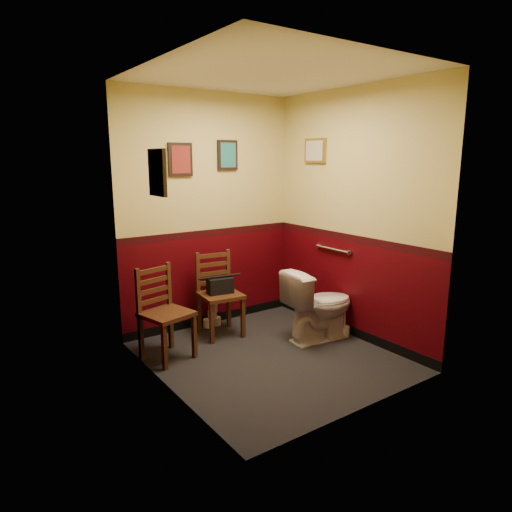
{
  "coord_description": "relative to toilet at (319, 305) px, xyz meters",
  "views": [
    {
      "loc": [
        -2.58,
        -3.43,
        1.96
      ],
      "look_at": [
        0.0,
        0.25,
        1.0
      ],
      "focal_mm": 32.0,
      "sensor_mm": 36.0,
      "label": 1
    }
  ],
  "objects": [
    {
      "name": "floor",
      "position": [
        -0.72,
        -0.07,
        -0.39
      ],
      "size": [
        2.2,
        2.4,
        0.0
      ],
      "primitive_type": "cube",
      "color": "black",
      "rests_on": "ground"
    },
    {
      "name": "ceiling",
      "position": [
        -0.72,
        -0.07,
        2.31
      ],
      "size": [
        2.2,
        2.4,
        0.0
      ],
      "primitive_type": "cube",
      "rotation": [
        3.14,
        0.0,
        0.0
      ],
      "color": "silver",
      "rests_on": "ground"
    },
    {
      "name": "wall_back",
      "position": [
        -0.72,
        1.13,
        0.96
      ],
      "size": [
        2.2,
        0.0,
        2.7
      ],
      "primitive_type": "cube",
      "rotation": [
        1.57,
        0.0,
        0.0
      ],
      "color": "#3C0208",
      "rests_on": "ground"
    },
    {
      "name": "wall_front",
      "position": [
        -0.72,
        -1.27,
        0.96
      ],
      "size": [
        2.2,
        0.0,
        2.7
      ],
      "primitive_type": "cube",
      "rotation": [
        -1.57,
        0.0,
        0.0
      ],
      "color": "#3C0208",
      "rests_on": "ground"
    },
    {
      "name": "wall_left",
      "position": [
        -1.82,
        -0.07,
        0.96
      ],
      "size": [
        0.0,
        2.4,
        2.7
      ],
      "primitive_type": "cube",
      "rotation": [
        1.57,
        0.0,
        1.57
      ],
      "color": "#3C0208",
      "rests_on": "ground"
    },
    {
      "name": "wall_right",
      "position": [
        0.38,
        -0.07,
        0.96
      ],
      "size": [
        0.0,
        2.4,
        2.7
      ],
      "primitive_type": "cube",
      "rotation": [
        1.57,
        0.0,
        -1.57
      ],
      "color": "#3C0208",
      "rests_on": "ground"
    },
    {
      "name": "grab_bar",
      "position": [
        0.35,
        0.18,
        0.56
      ],
      "size": [
        0.05,
        0.56,
        0.06
      ],
      "color": "silver",
      "rests_on": "wall_right"
    },
    {
      "name": "framed_print_back_a",
      "position": [
        -1.07,
        1.11,
        1.56
      ],
      "size": [
        0.28,
        0.04,
        0.36
      ],
      "color": "black",
      "rests_on": "wall_back"
    },
    {
      "name": "framed_print_back_b",
      "position": [
        -0.47,
        1.11,
        1.61
      ],
      "size": [
        0.26,
        0.04,
        0.34
      ],
      "color": "black",
      "rests_on": "wall_back"
    },
    {
      "name": "framed_print_left",
      "position": [
        -1.8,
        0.03,
        1.46
      ],
      "size": [
        0.04,
        0.3,
        0.38
      ],
      "color": "black",
      "rests_on": "wall_left"
    },
    {
      "name": "framed_print_right",
      "position": [
        0.36,
        0.53,
        1.66
      ],
      "size": [
        0.04,
        0.34,
        0.28
      ],
      "color": "olive",
      "rests_on": "wall_right"
    },
    {
      "name": "toilet",
      "position": [
        0.0,
        0.0,
        0.0
      ],
      "size": [
        0.84,
        0.52,
        0.78
      ],
      "primitive_type": "imported",
      "rotation": [
        0.0,
        0.0,
        1.47
      ],
      "color": "white",
      "rests_on": "floor"
    },
    {
      "name": "toilet_brush",
      "position": [
        0.3,
        -0.11,
        -0.32
      ],
      "size": [
        0.11,
        0.11,
        0.41
      ],
      "color": "silver",
      "rests_on": "floor"
    },
    {
      "name": "chair_left",
      "position": [
        -1.58,
        0.54,
        0.07
      ],
      "size": [
        0.52,
        0.52,
        0.93
      ],
      "rotation": [
        0.0,
        0.0,
        0.24
      ],
      "color": "#4E2C17",
      "rests_on": "floor"
    },
    {
      "name": "chair_right",
      "position": [
        -0.82,
        0.77,
        0.08
      ],
      "size": [
        0.49,
        0.49,
        0.94
      ],
      "rotation": [
        0.0,
        0.0,
        -0.12
      ],
      "color": "#4E2C17",
      "rests_on": "floor"
    },
    {
      "name": "handbag",
      "position": [
        -0.82,
        0.73,
        0.19
      ],
      "size": [
        0.3,
        0.18,
        0.21
      ],
      "rotation": [
        0.0,
        0.0,
        -0.14
      ],
      "color": "black",
      "rests_on": "chair_right"
    },
    {
      "name": "tp_stack",
      "position": [
        -0.77,
        1.01,
        -0.27
      ],
      "size": [
        0.23,
        0.14,
        0.3
      ],
      "color": "silver",
      "rests_on": "floor"
    }
  ]
}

